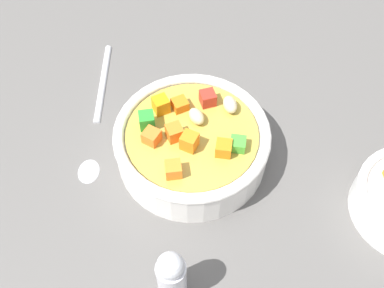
# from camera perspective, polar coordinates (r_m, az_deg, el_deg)

# --- Properties ---
(ground_plane) EXTENTS (1.40, 1.40, 0.02)m
(ground_plane) POSITION_cam_1_polar(r_m,az_deg,el_deg) (0.55, -0.00, -2.08)
(ground_plane) COLOR #565451
(soup_bowl_main) EXTENTS (0.18, 0.18, 0.07)m
(soup_bowl_main) POSITION_cam_1_polar(r_m,az_deg,el_deg) (0.52, -0.01, 0.23)
(soup_bowl_main) COLOR white
(soup_bowl_main) RESTS_ON ground_plane
(spoon) EXTENTS (0.19, 0.15, 0.01)m
(spoon) POSITION_cam_1_polar(r_m,az_deg,el_deg) (0.59, -11.80, 4.03)
(spoon) COLOR silver
(spoon) RESTS_ON ground_plane
(pepper_shaker) EXTENTS (0.03, 0.03, 0.08)m
(pepper_shaker) POSITION_cam_1_polar(r_m,az_deg,el_deg) (0.44, -2.59, -16.31)
(pepper_shaker) COLOR silver
(pepper_shaker) RESTS_ON ground_plane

